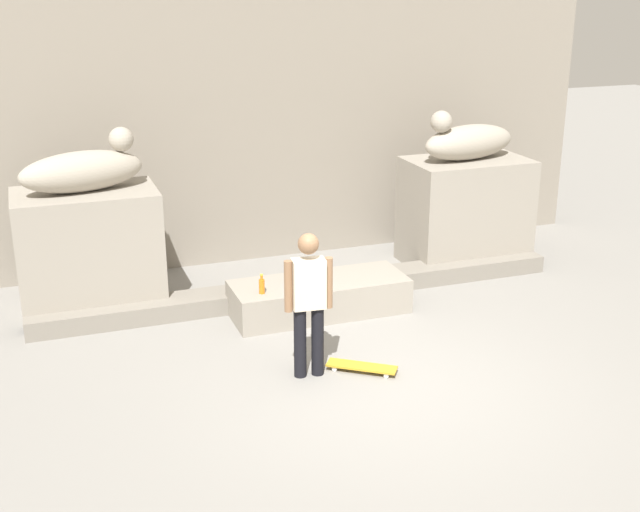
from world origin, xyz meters
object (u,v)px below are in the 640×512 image
object	(u,v)px
skateboard	(362,367)
statue_reclining_right	(467,141)
skater	(309,299)
bottle_brown	(306,280)
bottle_orange	(262,286)
bottle_blue	(292,275)
statue_reclining_left	(84,169)

from	to	relation	value
skateboard	statue_reclining_right	bearing A→B (deg)	-98.83
skater	bottle_brown	size ratio (longest dim) A/B	5.11
skater	bottle_orange	xyz separation A→B (m)	(-0.12, 1.46, -0.36)
bottle_brown	statue_reclining_right	bearing A→B (deg)	24.82
bottle_orange	statue_reclining_right	bearing A→B (deg)	20.36
statue_reclining_right	bottle_orange	world-z (taller)	statue_reclining_right
skater	bottle_blue	world-z (taller)	skater
bottle_orange	skateboard	bearing A→B (deg)	-66.06
skateboard	bottle_blue	xyz separation A→B (m)	(-0.25, 1.77, 0.52)
statue_reclining_right	bottle_brown	xyz separation A→B (m)	(-3.03, -1.40, -1.32)
statue_reclining_left	bottle_blue	size ratio (longest dim) A/B	5.34
skateboard	bottle_orange	size ratio (longest dim) A/B	2.96
statue_reclining_left	bottle_orange	xyz separation A→B (m)	(1.93, -1.35, -1.36)
skateboard	statue_reclining_left	bearing A→B (deg)	-12.34
statue_reclining_left	skater	size ratio (longest dim) A/B	1.01
bottle_brown	bottle_blue	size ratio (longest dim) A/B	1.03
statue_reclining_right	bottle_brown	size ratio (longest dim) A/B	5.14
bottle_blue	skateboard	bearing A→B (deg)	-81.86
skater	bottle_orange	world-z (taller)	skater
bottle_brown	statue_reclining_left	bearing A→B (deg)	150.40
skateboard	bottle_blue	bearing A→B (deg)	-46.04
statue_reclining_left	skater	xyz separation A→B (m)	(2.05, -2.81, -1.00)
skateboard	bottle_orange	xyz separation A→B (m)	(-0.71, 1.59, 0.50)
bottle_orange	skater	bearing A→B (deg)	-85.31
bottle_brown	bottle_orange	bearing A→B (deg)	173.32
skater	skateboard	distance (m)	1.05
statue_reclining_right	skater	size ratio (longest dim) A/B	1.00
statue_reclining_right	bottle_orange	distance (m)	4.07
skateboard	bottle_blue	size ratio (longest dim) A/B	2.42
skater	bottle_brown	xyz separation A→B (m)	(0.45, 1.39, -0.33)
statue_reclining_left	bottle_orange	bearing A→B (deg)	-48.47
skater	bottle_blue	size ratio (longest dim) A/B	5.28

